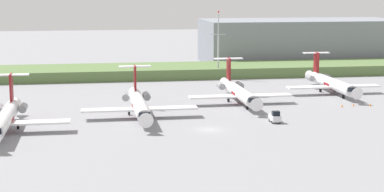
{
  "coord_description": "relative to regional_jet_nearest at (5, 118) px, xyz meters",
  "views": [
    {
      "loc": [
        -20.77,
        -109.47,
        25.26
      ],
      "look_at": [
        0.0,
        18.88,
        3.0
      ],
      "focal_mm": 58.99,
      "sensor_mm": 36.0,
      "label": 1
    }
  ],
  "objects": [
    {
      "name": "ground_plane",
      "position": [
        36.05,
        25.76,
        -2.54
      ],
      "size": [
        500.0,
        500.0,
        0.0
      ],
      "primitive_type": "plane",
      "color": "gray"
    },
    {
      "name": "grass_berm",
      "position": [
        36.05,
        67.42,
        -1.06
      ],
      "size": [
        320.0,
        20.0,
        2.95
      ],
      "primitive_type": "cube",
      "color": "#597542",
      "rests_on": "ground"
    },
    {
      "name": "regional_jet_nearest",
      "position": [
        0.0,
        0.0,
        0.0
      ],
      "size": [
        22.81,
        31.0,
        9.0
      ],
      "color": "white",
      "rests_on": "ground"
    },
    {
      "name": "regional_jet_second",
      "position": [
        24.55,
        9.58,
        0.0
      ],
      "size": [
        22.81,
        31.0,
        9.0
      ],
      "color": "white",
      "rests_on": "ground"
    },
    {
      "name": "regional_jet_third",
      "position": [
        47.61,
        21.15,
        0.0
      ],
      "size": [
        22.81,
        31.0,
        9.0
      ],
      "color": "white",
      "rests_on": "ground"
    },
    {
      "name": "regional_jet_fourth",
      "position": [
        72.94,
        30.71,
        0.0
      ],
      "size": [
        22.81,
        31.0,
        9.0
      ],
      "color": "white",
      "rests_on": "ground"
    },
    {
      "name": "antenna_mast",
      "position": [
        50.93,
        60.21,
        5.44
      ],
      "size": [
        4.4,
        0.5,
        19.05
      ],
      "color": "#B2B2B7",
      "rests_on": "ground"
    },
    {
      "name": "distant_hangar",
      "position": [
        86.72,
        94.21,
        4.81
      ],
      "size": [
        66.63,
        29.4,
        14.69
      ],
      "primitive_type": "cube",
      "color": "gray",
      "rests_on": "ground"
    },
    {
      "name": "baggage_tug",
      "position": [
        49.7,
        -0.12,
        -1.53
      ],
      "size": [
        1.72,
        3.2,
        2.3
      ],
      "color": "silver",
      "rests_on": "ground"
    },
    {
      "name": "safety_cone_front_marker",
      "position": [
        68.56,
        12.89,
        -2.26
      ],
      "size": [
        0.44,
        0.44,
        0.55
      ],
      "primitive_type": "cone",
      "color": "orange",
      "rests_on": "ground"
    },
    {
      "name": "safety_cone_mid_marker",
      "position": [
        71.41,
        13.41,
        -2.26
      ],
      "size": [
        0.44,
        0.44,
        0.55
      ],
      "primitive_type": "cone",
      "color": "orange",
      "rests_on": "ground"
    },
    {
      "name": "safety_cone_rear_marker",
      "position": [
        75.03,
        12.86,
        -2.26
      ],
      "size": [
        0.44,
        0.44,
        0.55
      ],
      "primitive_type": "cone",
      "color": "orange",
      "rests_on": "ground"
    }
  ]
}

